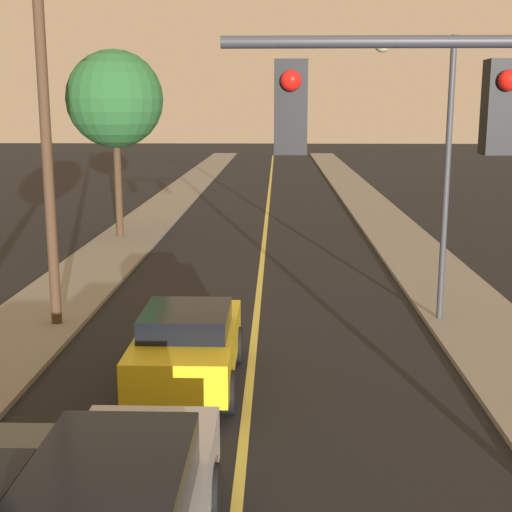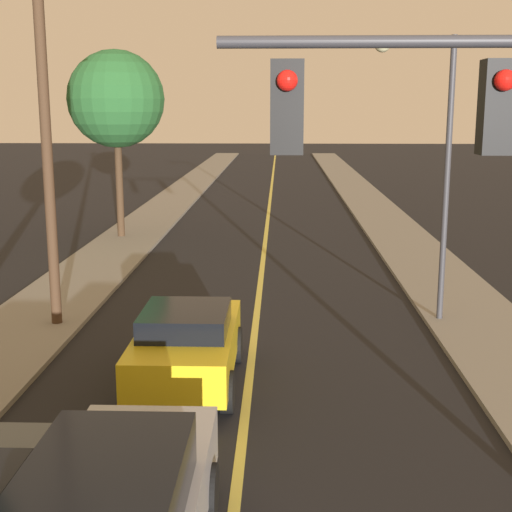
% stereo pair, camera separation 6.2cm
% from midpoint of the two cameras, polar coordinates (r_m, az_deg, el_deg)
% --- Properties ---
extents(road_surface, '(8.07, 80.00, 0.01)m').
position_cam_midpoint_polar(road_surface, '(39.50, 1.17, 4.46)').
color(road_surface, black).
rests_on(road_surface, ground).
extents(sidewalk_left, '(2.50, 80.00, 0.12)m').
position_cam_midpoint_polar(sidewalk_left, '(39.91, -6.46, 4.54)').
color(sidewalk_left, gray).
rests_on(sidewalk_left, ground).
extents(sidewalk_right, '(2.50, 80.00, 0.12)m').
position_cam_midpoint_polar(sidewalk_right, '(39.77, 8.83, 4.45)').
color(sidewalk_right, gray).
rests_on(sidewalk_right, ground).
extents(car_near_lane_second, '(1.87, 3.92, 1.49)m').
position_cam_midpoint_polar(car_near_lane_second, '(13.23, -5.41, -7.01)').
color(car_near_lane_second, gold).
rests_on(car_near_lane_second, ground).
extents(streetlamp_right, '(1.83, 0.36, 6.50)m').
position_cam_midpoint_polar(streetlamp_right, '(16.86, 13.79, 9.08)').
color(streetlamp_right, '#333338').
rests_on(streetlamp_right, ground).
extents(utility_pole_left, '(1.60, 0.24, 8.62)m').
position_cam_midpoint_polar(utility_pole_left, '(16.65, -16.38, 9.76)').
color(utility_pole_left, '#422D1E').
rests_on(utility_pole_left, ground).
extents(tree_left_far, '(3.65, 3.65, 7.07)m').
position_cam_midpoint_polar(tree_left_far, '(27.97, -11.07, 12.19)').
color(tree_left_far, '#3D2B1C').
rests_on(tree_left_far, ground).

